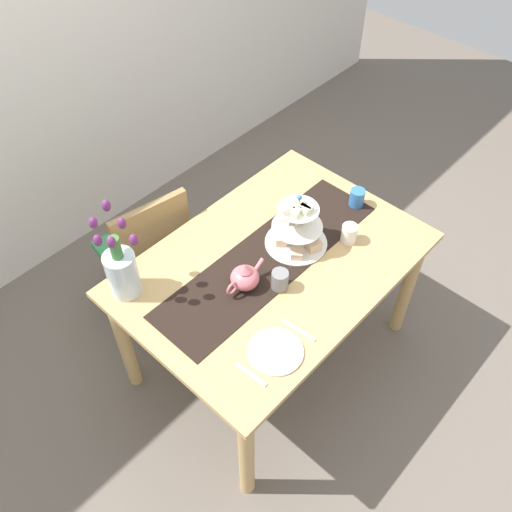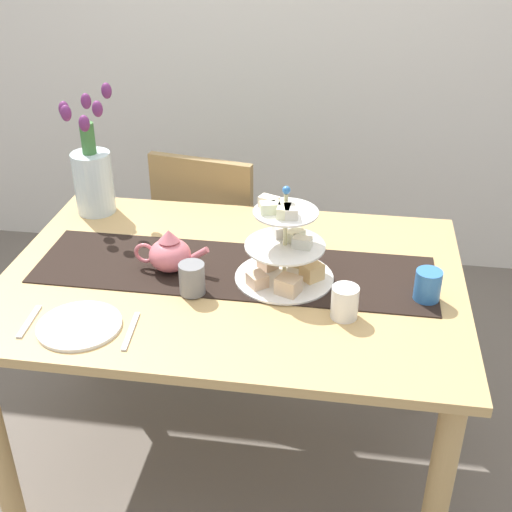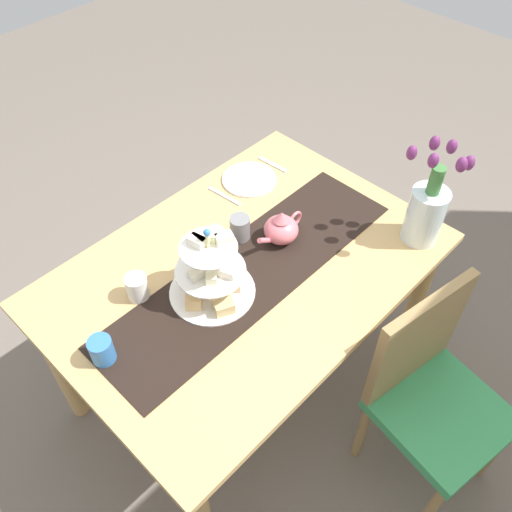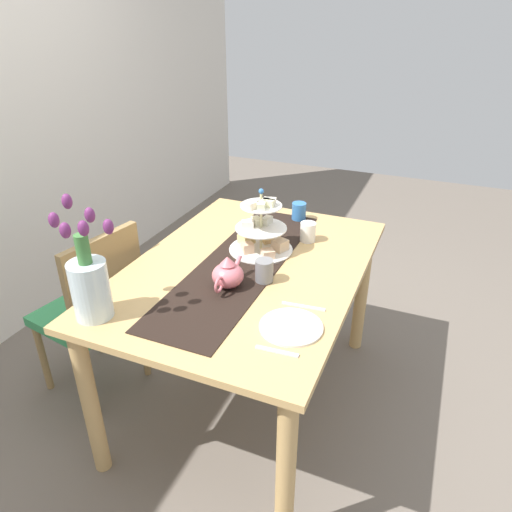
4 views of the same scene
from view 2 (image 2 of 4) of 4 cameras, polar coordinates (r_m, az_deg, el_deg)
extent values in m
plane|color=#6B6056|center=(2.56, -1.72, -16.66)|extent=(8.00, 8.00, 0.00)
cube|color=silver|center=(3.39, 3.05, 20.25)|extent=(6.00, 0.08, 2.60)
cube|color=tan|center=(2.08, -2.03, -1.97)|extent=(1.41, 0.98, 0.03)
cylinder|color=tan|center=(2.00, 15.02, -19.38)|extent=(0.07, 0.07, 0.75)
cylinder|color=tan|center=(2.79, -13.19, -3.19)|extent=(0.07, 0.07, 0.75)
cylinder|color=tan|center=(2.63, 13.64, -5.48)|extent=(0.07, 0.07, 0.75)
cylinder|color=olive|center=(3.16, 1.35, -1.78)|extent=(0.04, 0.04, 0.41)
cylinder|color=olive|center=(3.27, -4.67, -0.72)|extent=(0.04, 0.04, 0.41)
cylinder|color=olive|center=(2.87, -0.82, -5.33)|extent=(0.04, 0.04, 0.41)
cylinder|color=olive|center=(2.99, -7.35, -4.02)|extent=(0.04, 0.04, 0.41)
cube|color=#389356|center=(2.95, -2.99, 0.89)|extent=(0.49, 0.49, 0.05)
cube|color=olive|center=(2.68, -4.61, 3.72)|extent=(0.42, 0.11, 0.45)
cube|color=black|center=(2.09, -1.89, -1.17)|extent=(1.24, 0.34, 0.00)
cylinder|color=beige|center=(1.98, 2.48, 1.57)|extent=(0.01, 0.01, 0.28)
cylinder|color=white|center=(2.05, 2.40, -1.81)|extent=(0.30, 0.30, 0.01)
cylinder|color=white|center=(1.99, 2.47, 0.89)|extent=(0.24, 0.24, 0.01)
cylinder|color=white|center=(1.94, 2.53, 3.73)|extent=(0.19, 0.19, 0.01)
cube|color=#EFC47E|center=(2.03, 4.74, -1.33)|extent=(0.08, 0.08, 0.05)
cube|color=#D6BA7B|center=(2.11, 3.48, -0.05)|extent=(0.09, 0.08, 0.04)
cube|color=beige|center=(2.08, 1.00, -0.44)|extent=(0.07, 0.07, 0.05)
cube|color=beige|center=(1.99, 0.11, -2.03)|extent=(0.07, 0.07, 0.04)
cube|color=beige|center=(1.96, 2.75, -2.48)|extent=(0.08, 0.08, 0.05)
cube|color=beige|center=(1.97, 3.91, 1.14)|extent=(0.06, 0.04, 0.03)
cube|color=#EFE9C1|center=(2.01, 3.31, 1.76)|extent=(0.06, 0.07, 0.03)
cube|color=silver|center=(2.04, 2.01, 2.18)|extent=(0.05, 0.07, 0.03)
cube|color=#F4DFC2|center=(1.96, 1.11, 4.60)|extent=(0.07, 0.05, 0.03)
cube|color=beige|center=(1.92, 1.19, 4.10)|extent=(0.06, 0.05, 0.03)
cube|color=#F0EAB8|center=(1.90, 2.38, 3.82)|extent=(0.04, 0.06, 0.03)
cube|color=silver|center=(1.90, 2.94, 3.77)|extent=(0.05, 0.06, 0.03)
sphere|color=#3370B7|center=(1.91, 2.58, 5.59)|extent=(0.02, 0.02, 0.02)
ellipsoid|color=#D66B75|center=(2.08, -7.29, 0.08)|extent=(0.13, 0.13, 0.10)
cone|color=#D66B75|center=(2.05, -7.40, 1.73)|extent=(0.06, 0.06, 0.04)
cylinder|color=#D66B75|center=(2.06, -4.89, 0.13)|extent=(0.07, 0.02, 0.06)
torus|color=#D66B75|center=(2.11, -9.38, 0.25)|extent=(0.07, 0.01, 0.07)
cylinder|color=silver|center=(2.49, -13.57, 6.04)|extent=(0.14, 0.14, 0.22)
cylinder|color=#3D7538|center=(2.43, -14.02, 9.52)|extent=(0.05, 0.05, 0.12)
ellipsoid|color=#6B2860|center=(2.37, -13.26, 12.02)|extent=(0.04, 0.04, 0.06)
ellipsoid|color=#6B2860|center=(2.44, -12.53, 13.49)|extent=(0.04, 0.04, 0.06)
ellipsoid|color=#6B2860|center=(2.48, -14.18, 12.58)|extent=(0.04, 0.04, 0.06)
ellipsoid|color=#6B2860|center=(2.42, -15.93, 11.84)|extent=(0.04, 0.04, 0.06)
ellipsoid|color=#6B2860|center=(2.36, -15.77, 11.55)|extent=(0.04, 0.04, 0.06)
ellipsoid|color=#6B2860|center=(2.30, -14.32, 10.81)|extent=(0.04, 0.04, 0.06)
cylinder|color=white|center=(1.90, -14.71, -5.71)|extent=(0.23, 0.23, 0.01)
cube|color=silver|center=(1.96, -18.63, -5.26)|extent=(0.03, 0.15, 0.01)
cube|color=silver|center=(1.85, -10.54, -6.25)|extent=(0.03, 0.17, 0.01)
cylinder|color=slate|center=(1.96, -5.43, -1.91)|extent=(0.08, 0.08, 0.09)
cylinder|color=white|center=(1.87, 7.51, -3.90)|extent=(0.08, 0.08, 0.09)
cylinder|color=#3370B7|center=(1.99, 14.31, -2.45)|extent=(0.08, 0.08, 0.09)
camera|label=1|loc=(1.97, -77.64, 37.16)|focal=38.92mm
camera|label=3|loc=(2.76, 25.72, 36.07)|focal=38.30mm
camera|label=4|loc=(2.25, -58.36, 15.16)|focal=33.25mm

